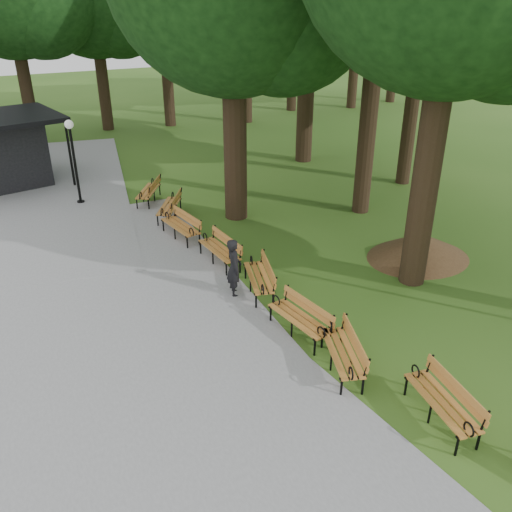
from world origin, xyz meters
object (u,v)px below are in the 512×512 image
bench_2 (342,353)px  bench_4 (259,278)px  dirt_mound (419,246)px  bench_7 (169,206)px  bench_8 (148,191)px  person (234,268)px  lamp_post (72,144)px  bench_3 (299,319)px  bench_1 (442,402)px  bench_5 (219,250)px  bench_6 (181,226)px

bench_2 → bench_4: (-0.09, 3.72, 0.00)m
dirt_mound → bench_4: size_ratio=1.42×
dirt_mound → bench_7: bearing=131.8°
bench_8 → person: bearing=31.9°
bench_7 → lamp_post: bearing=-107.5°
dirt_mound → person: bearing=175.2°
bench_3 → bench_4: 2.20m
person → dirt_mound: size_ratio=0.59×
bench_1 → bench_5: size_ratio=1.00×
bench_5 → bench_3: bearing=-2.0°
bench_4 → dirt_mound: bearing=102.7°
bench_1 → bench_6: 10.14m
bench_3 → bench_5: size_ratio=1.00×
bench_3 → bench_7: (-0.42, 8.29, 0.00)m
lamp_post → bench_8: (2.37, -1.03, -1.83)m
person → bench_1: (1.50, -5.99, -0.36)m
person → bench_3: 2.48m
bench_5 → bench_7: 4.07m
dirt_mound → bench_1: 7.03m
lamp_post → bench_1: (3.92, -14.82, -1.83)m
bench_5 → bench_6: same height
person → bench_6: size_ratio=0.84×
bench_1 → dirt_mound: bearing=150.5°
bench_2 → bench_3: (-0.14, 1.52, 0.00)m
bench_8 → dirt_mound: bearing=67.1°
dirt_mound → bench_3: bearing=-160.4°
dirt_mound → bench_8: bearing=125.6°
lamp_post → bench_2: lamp_post is taller
bench_3 → bench_6: (-0.66, 6.41, 0.00)m
bench_1 → bench_5: same height
bench_4 → bench_7: bearing=-159.5°
dirt_mound → bench_7: size_ratio=1.42×
bench_6 → bench_1: bearing=-0.2°
bench_8 → bench_5: bearing=35.4°
dirt_mound → bench_2: bench_2 is taller
bench_3 → bench_7: same height
person → lamp_post: bearing=31.2°
person → dirt_mound: person is taller
bench_5 → bench_2: bearing=-1.4°
lamp_post → bench_8: size_ratio=1.66×
bench_2 → bench_5: same height
lamp_post → bench_7: bearing=-48.7°
bench_2 → bench_8: 11.73m
bench_4 → bench_6: same height
bench_8 → lamp_post: bearing=-82.0°
bench_1 → bench_7: bearing=-164.5°
person → dirt_mound: 5.92m
bench_2 → bench_7: same height
bench_6 → dirt_mound: bearing=43.7°
bench_3 → bench_5: same height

